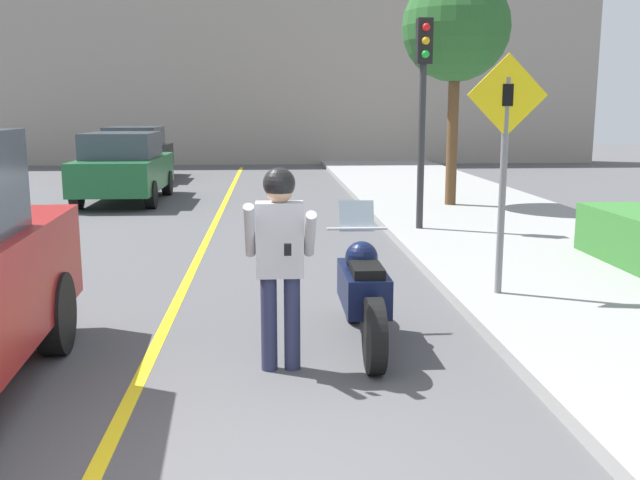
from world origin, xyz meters
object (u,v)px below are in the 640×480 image
object	(u,v)px
parked_car_green	(124,167)
traffic_light	(423,84)
parked_car_black	(136,153)
crossing_sign	(504,152)
street_tree	(456,28)
motorcycle	(363,292)
person_biker	(280,247)

from	to	relation	value
parked_car_green	traffic_light	bearing A→B (deg)	-39.81
traffic_light	parked_car_black	world-z (taller)	traffic_light
crossing_sign	street_tree	bearing A→B (deg)	79.86
crossing_sign	traffic_light	bearing A→B (deg)	89.67
motorcycle	street_tree	world-z (taller)	street_tree
traffic_light	parked_car_green	world-z (taller)	traffic_light
street_tree	parked_car_black	distance (m)	11.60
motorcycle	parked_car_black	bearing A→B (deg)	107.26
traffic_light	street_tree	bearing A→B (deg)	66.79
traffic_light	street_tree	world-z (taller)	street_tree
street_tree	parked_car_black	size ratio (longest dim) A/B	1.19
motorcycle	crossing_sign	size ratio (longest dim) A/B	0.81
motorcycle	parked_car_green	bearing A→B (deg)	111.86
motorcycle	parked_car_green	xyz separation A→B (m)	(-4.41, 11.00, 0.34)
parked_car_black	crossing_sign	bearing A→B (deg)	-65.68
motorcycle	parked_car_green	distance (m)	11.86
motorcycle	parked_car_black	distance (m)	17.31
crossing_sign	parked_car_black	xyz separation A→B (m)	(-6.88, 15.23, -0.91)
parked_car_green	parked_car_black	bearing A→B (deg)	97.43
street_tree	crossing_sign	bearing A→B (deg)	-100.14
street_tree	parked_car_black	xyz separation A→B (m)	(-8.26, 7.54, -3.07)
person_biker	crossing_sign	xyz separation A→B (m)	(2.55, 1.94, 0.68)
crossing_sign	parked_car_green	bearing A→B (deg)	122.42
crossing_sign	parked_car_green	size ratio (longest dim) A/B	0.64
crossing_sign	street_tree	xyz separation A→B (m)	(1.38, 7.70, 2.17)
traffic_light	person_biker	bearing A→B (deg)	-111.65
crossing_sign	traffic_light	xyz separation A→B (m)	(0.03, 4.55, 0.89)
person_biker	parked_car_green	world-z (taller)	person_biker
parked_car_green	motorcycle	bearing A→B (deg)	-68.14
person_biker	motorcycle	bearing A→B (deg)	38.97
motorcycle	parked_car_green	size ratio (longest dim) A/B	0.52
traffic_light	parked_car_green	bearing A→B (deg)	140.19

